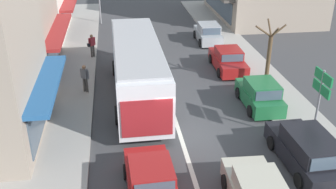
{
  "coord_description": "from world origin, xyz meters",
  "views": [
    {
      "loc": [
        -2.8,
        -15.76,
        9.86
      ],
      "look_at": [
        -0.3,
        2.02,
        1.2
      ],
      "focal_mm": 42.0,
      "sensor_mm": 36.0,
      "label": 1
    }
  ],
  "objects_px": {
    "sedan_adjacent_lane_trail": "(151,182)",
    "parked_wagon_kerb_front": "(307,151)",
    "street_tree_right": "(269,57)",
    "city_bus": "(137,66)",
    "parked_hatchback_kerb_rear": "(208,33)",
    "pedestrian_with_handbag_near": "(92,44)",
    "directional_road_sign": "(321,90)",
    "parked_sedan_kerb_third": "(228,60)",
    "parked_hatchback_kerb_second": "(260,95)",
    "pedestrian_browsing_midblock": "(85,77)"
  },
  "relations": [
    {
      "from": "city_bus",
      "to": "pedestrian_with_handbag_near",
      "type": "xyz_separation_m",
      "value": [
        -2.76,
        6.62,
        -0.81
      ]
    },
    {
      "from": "directional_road_sign",
      "to": "street_tree_right",
      "type": "xyz_separation_m",
      "value": [
        0.1,
        6.18,
        -0.75
      ]
    },
    {
      "from": "parked_hatchback_kerb_rear",
      "to": "sedan_adjacent_lane_trail",
      "type": "bearing_deg",
      "value": -109.6
    },
    {
      "from": "city_bus",
      "to": "pedestrian_browsing_midblock",
      "type": "distance_m",
      "value": 3.18
    },
    {
      "from": "directional_road_sign",
      "to": "pedestrian_with_handbag_near",
      "type": "relative_size",
      "value": 2.21
    },
    {
      "from": "city_bus",
      "to": "street_tree_right",
      "type": "relative_size",
      "value": 2.7
    },
    {
      "from": "parked_wagon_kerb_front",
      "to": "sedan_adjacent_lane_trail",
      "type": "bearing_deg",
      "value": -171.18
    },
    {
      "from": "parked_hatchback_kerb_second",
      "to": "parked_hatchback_kerb_rear",
      "type": "relative_size",
      "value": 1.0
    },
    {
      "from": "sedan_adjacent_lane_trail",
      "to": "parked_wagon_kerb_front",
      "type": "xyz_separation_m",
      "value": [
        6.55,
        1.02,
        0.08
      ]
    },
    {
      "from": "parked_wagon_kerb_front",
      "to": "directional_road_sign",
      "type": "relative_size",
      "value": 1.26
    },
    {
      "from": "parked_sedan_kerb_third",
      "to": "pedestrian_with_handbag_near",
      "type": "xyz_separation_m",
      "value": [
        -8.93,
        3.34,
        0.4
      ]
    },
    {
      "from": "parked_wagon_kerb_front",
      "to": "street_tree_right",
      "type": "height_order",
      "value": "street_tree_right"
    },
    {
      "from": "parked_hatchback_kerb_second",
      "to": "pedestrian_browsing_midblock",
      "type": "bearing_deg",
      "value": 162.59
    },
    {
      "from": "pedestrian_with_handbag_near",
      "to": "street_tree_right",
      "type": "bearing_deg",
      "value": -31.67
    },
    {
      "from": "parked_sedan_kerb_third",
      "to": "street_tree_right",
      "type": "distance_m",
      "value": 3.65
    },
    {
      "from": "parked_hatchback_kerb_second",
      "to": "parked_sedan_kerb_third",
      "type": "bearing_deg",
      "value": 92.35
    },
    {
      "from": "parked_wagon_kerb_front",
      "to": "city_bus",
      "type": "bearing_deg",
      "value": 130.06
    },
    {
      "from": "directional_road_sign",
      "to": "street_tree_right",
      "type": "bearing_deg",
      "value": 89.06
    },
    {
      "from": "parked_hatchback_kerb_second",
      "to": "pedestrian_with_handbag_near",
      "type": "bearing_deg",
      "value": 136.24
    },
    {
      "from": "sedan_adjacent_lane_trail",
      "to": "parked_wagon_kerb_front",
      "type": "distance_m",
      "value": 6.63
    },
    {
      "from": "parked_wagon_kerb_front",
      "to": "street_tree_right",
      "type": "bearing_deg",
      "value": 81.11
    },
    {
      "from": "city_bus",
      "to": "sedan_adjacent_lane_trail",
      "type": "bearing_deg",
      "value": -90.86
    },
    {
      "from": "pedestrian_browsing_midblock",
      "to": "parked_wagon_kerb_front",
      "type": "bearing_deg",
      "value": -41.9
    },
    {
      "from": "sedan_adjacent_lane_trail",
      "to": "parked_hatchback_kerb_second",
      "type": "height_order",
      "value": "parked_hatchback_kerb_second"
    },
    {
      "from": "parked_sedan_kerb_third",
      "to": "city_bus",
      "type": "bearing_deg",
      "value": -151.97
    },
    {
      "from": "pedestrian_with_handbag_near",
      "to": "pedestrian_browsing_midblock",
      "type": "bearing_deg",
      "value": -92.0
    },
    {
      "from": "parked_wagon_kerb_front",
      "to": "pedestrian_browsing_midblock",
      "type": "relative_size",
      "value": 2.78
    },
    {
      "from": "city_bus",
      "to": "directional_road_sign",
      "type": "height_order",
      "value": "directional_road_sign"
    },
    {
      "from": "parked_hatchback_kerb_second",
      "to": "directional_road_sign",
      "type": "relative_size",
      "value": 1.03
    },
    {
      "from": "directional_road_sign",
      "to": "pedestrian_browsing_midblock",
      "type": "bearing_deg",
      "value": 147.22
    },
    {
      "from": "sedan_adjacent_lane_trail",
      "to": "parked_sedan_kerb_third",
      "type": "relative_size",
      "value": 1.0
    },
    {
      "from": "parked_wagon_kerb_front",
      "to": "parked_hatchback_kerb_second",
      "type": "bearing_deg",
      "value": 90.26
    },
    {
      "from": "pedestrian_with_handbag_near",
      "to": "parked_wagon_kerb_front",
      "type": "bearing_deg",
      "value": -57.21
    },
    {
      "from": "street_tree_right",
      "to": "pedestrian_with_handbag_near",
      "type": "height_order",
      "value": "street_tree_right"
    },
    {
      "from": "city_bus",
      "to": "parked_hatchback_kerb_rear",
      "type": "height_order",
      "value": "city_bus"
    },
    {
      "from": "parked_hatchback_kerb_rear",
      "to": "directional_road_sign",
      "type": "distance_m",
      "value": 15.33
    },
    {
      "from": "parked_sedan_kerb_third",
      "to": "street_tree_right",
      "type": "height_order",
      "value": "street_tree_right"
    },
    {
      "from": "directional_road_sign",
      "to": "pedestrian_with_handbag_near",
      "type": "height_order",
      "value": "directional_road_sign"
    },
    {
      "from": "parked_hatchback_kerb_second",
      "to": "parked_hatchback_kerb_rear",
      "type": "height_order",
      "value": "same"
    },
    {
      "from": "city_bus",
      "to": "pedestrian_with_handbag_near",
      "type": "height_order",
      "value": "city_bus"
    },
    {
      "from": "parked_sedan_kerb_third",
      "to": "pedestrian_with_handbag_near",
      "type": "height_order",
      "value": "pedestrian_with_handbag_near"
    },
    {
      "from": "parked_wagon_kerb_front",
      "to": "directional_road_sign",
      "type": "bearing_deg",
      "value": 55.81
    },
    {
      "from": "parked_hatchback_kerb_second",
      "to": "pedestrian_with_handbag_near",
      "type": "relative_size",
      "value": 2.28
    },
    {
      "from": "sedan_adjacent_lane_trail",
      "to": "directional_road_sign",
      "type": "relative_size",
      "value": 1.18
    },
    {
      "from": "city_bus",
      "to": "parked_sedan_kerb_third",
      "type": "bearing_deg",
      "value": 28.03
    },
    {
      "from": "parked_sedan_kerb_third",
      "to": "street_tree_right",
      "type": "relative_size",
      "value": 1.05
    },
    {
      "from": "sedan_adjacent_lane_trail",
      "to": "parked_hatchback_kerb_second",
      "type": "xyz_separation_m",
      "value": [
        6.52,
        6.5,
        0.05
      ]
    },
    {
      "from": "street_tree_right",
      "to": "pedestrian_with_handbag_near",
      "type": "distance_m",
      "value": 12.26
    },
    {
      "from": "parked_wagon_kerb_front",
      "to": "pedestrian_browsing_midblock",
      "type": "xyz_separation_m",
      "value": [
        -9.38,
        8.42,
        0.32
      ]
    },
    {
      "from": "parked_hatchback_kerb_second",
      "to": "directional_road_sign",
      "type": "distance_m",
      "value": 4.47
    }
  ]
}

